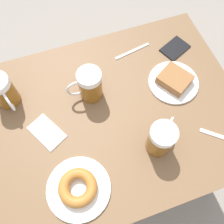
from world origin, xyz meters
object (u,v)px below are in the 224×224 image
at_px(plate_with_donut, 78,188).
at_px(beer_mug_left, 161,139).
at_px(beer_mug_right, 89,85).
at_px(fork, 132,51).
at_px(napkin_folded, 47,132).
at_px(passport_near_edge, 175,48).
at_px(plate_with_cake, 174,81).
at_px(beer_mug_center, 3,91).

height_order(plate_with_donut, beer_mug_left, beer_mug_left).
xyz_separation_m(beer_mug_right, fork, (0.15, -0.25, -0.07)).
xyz_separation_m(napkin_folded, passport_near_edge, (0.21, -0.66, 0.00)).
bearing_deg(fork, passport_near_edge, -104.77).
relative_size(napkin_folded, fork, 0.94).
relative_size(fork, passport_near_edge, 1.19).
height_order(plate_with_cake, fork, plate_with_cake).
xyz_separation_m(beer_mug_right, napkin_folded, (-0.11, 0.22, -0.07)).
bearing_deg(plate_with_donut, napkin_folded, 13.46).
relative_size(plate_with_cake, napkin_folded, 1.29).
distance_m(plate_with_cake, passport_near_edge, 0.19).
relative_size(plate_with_cake, passport_near_edge, 1.44).
relative_size(beer_mug_left, passport_near_edge, 0.98).
relative_size(beer_mug_left, fork, 0.83).
bearing_deg(fork, plate_with_donut, 141.72).
bearing_deg(beer_mug_left, plate_with_cake, -36.75).
height_order(plate_with_donut, beer_mug_center, beer_mug_center).
bearing_deg(plate_with_cake, beer_mug_left, 143.25).
distance_m(beer_mug_center, beer_mug_right, 0.34).
distance_m(plate_with_cake, plate_with_donut, 0.59).
bearing_deg(beer_mug_left, passport_near_edge, -33.16).
bearing_deg(fork, beer_mug_left, 171.31).
relative_size(beer_mug_left, napkin_folded, 0.88).
relative_size(beer_mug_right, napkin_folded, 0.88).
height_order(plate_with_cake, plate_with_donut, same).
height_order(plate_with_cake, beer_mug_left, beer_mug_left).
height_order(plate_with_donut, fork, plate_with_donut).
bearing_deg(beer_mug_left, napkin_folded, 63.96).
distance_m(plate_with_cake, beer_mug_right, 0.37).
relative_size(beer_mug_right, fork, 0.83).
bearing_deg(fork, beer_mug_center, 96.90).
relative_size(plate_with_donut, passport_near_edge, 1.54).
bearing_deg(beer_mug_left, beer_mug_center, 52.90).
distance_m(plate_with_cake, beer_mug_left, 0.30).
height_order(plate_with_donut, napkin_folded, plate_with_donut).
height_order(beer_mug_right, napkin_folded, beer_mug_right).
xyz_separation_m(plate_with_cake, passport_near_edge, (0.17, -0.09, -0.01)).
bearing_deg(passport_near_edge, beer_mug_right, 103.02).
xyz_separation_m(beer_mug_center, fork, (0.07, -0.58, -0.07)).
bearing_deg(plate_with_cake, plate_with_donut, 119.89).
xyz_separation_m(plate_with_cake, napkin_folded, (-0.04, 0.57, -0.02)).
height_order(plate_with_donut, beer_mug_right, beer_mug_right).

